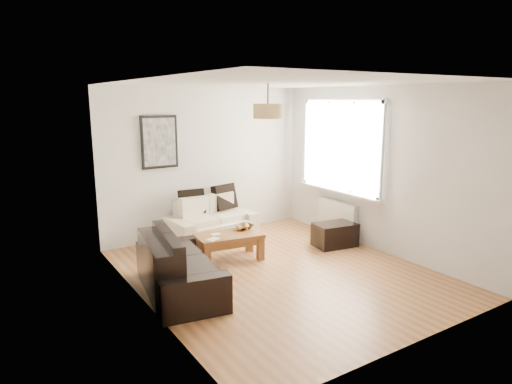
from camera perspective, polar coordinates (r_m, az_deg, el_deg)
floor at (r=6.40m, az=2.94°, el=-10.18°), size 4.50×4.50×0.00m
ceiling at (r=5.94m, az=3.21°, el=13.77°), size 3.80×4.50×0.00m
wall_back at (r=7.95m, az=-6.43°, el=3.81°), size 3.80×0.04×2.60m
wall_front at (r=4.45m, az=20.19°, el=-3.16°), size 3.80×0.04×2.60m
wall_left at (r=5.19m, az=-14.27°, el=-0.74°), size 0.04×4.50×2.60m
wall_right at (r=7.30m, az=15.31°, el=2.75°), size 0.04×4.50×2.60m
window_bay at (r=7.78m, az=10.86°, el=5.73°), size 0.14×1.90×1.60m
radiator at (r=7.97m, az=10.32°, el=-3.03°), size 0.10×0.90×0.52m
poster at (r=7.54m, az=-12.23°, el=6.25°), size 0.62×0.04×0.87m
pendant_shade at (r=6.19m, az=1.52°, el=10.28°), size 0.40×0.40×0.20m
loveseat_cream at (r=7.66m, az=-5.69°, el=-3.63°), size 1.52×0.92×0.73m
sofa_leather at (r=5.74m, az=-9.76°, el=-9.15°), size 1.05×1.76×0.72m
coffee_table at (r=6.82m, az=-3.45°, el=-6.99°), size 1.04×0.66×0.40m
ottoman at (r=7.53m, az=10.01°, el=-5.38°), size 0.73×0.53×0.39m
cushion_left at (r=7.63m, az=-8.17°, el=-1.26°), size 0.44×0.17×0.43m
cushion_right at (r=7.89m, az=-4.05°, el=-0.64°), size 0.47×0.24×0.45m
fruit_bowl at (r=7.01m, az=-1.54°, el=-4.45°), size 0.31×0.31×0.07m
orange_a at (r=6.92m, az=-1.23°, el=-4.61°), size 0.08×0.08×0.06m
orange_b at (r=7.02m, az=-1.25°, el=-4.36°), size 0.11×0.11×0.09m
orange_c at (r=6.89m, az=-2.10°, el=-4.67°), size 0.08×0.08×0.07m
papers at (r=6.53m, az=-5.49°, el=-6.01°), size 0.22×0.19×0.01m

